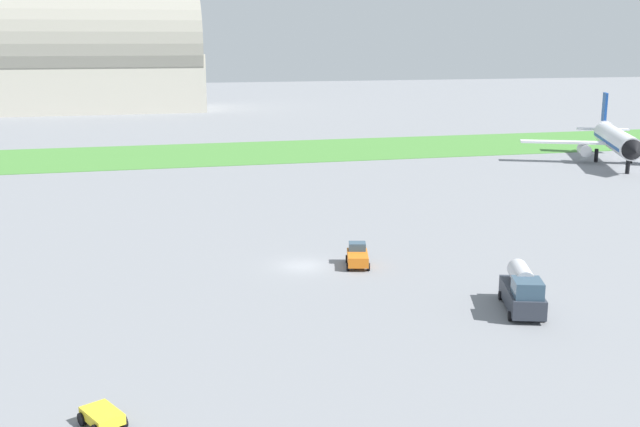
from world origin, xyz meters
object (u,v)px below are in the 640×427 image
object	(u,v)px
airplane_parked_jet_far	(616,140)
baggage_cart_by_runway	(102,416)
pushback_tug_near_gate	(358,256)
fuel_truck_midfield	(523,291)

from	to	relation	value
airplane_parked_jet_far	baggage_cart_by_runway	bearing A→B (deg)	-24.37
pushback_tug_near_gate	fuel_truck_midfield	xyz separation A→B (m)	(8.52, -14.14, 0.67)
fuel_truck_midfield	baggage_cart_by_runway	world-z (taller)	fuel_truck_midfield
airplane_parked_jet_far	pushback_tug_near_gate	size ratio (longest dim) A/B	7.22
airplane_parked_jet_far	baggage_cart_by_runway	world-z (taller)	airplane_parked_jet_far
airplane_parked_jet_far	pushback_tug_near_gate	bearing A→B (deg)	-27.69
airplane_parked_jet_far	pushback_tug_near_gate	xyz separation A→B (m)	(-57.68, -45.38, -2.93)
pushback_tug_near_gate	fuel_truck_midfield	bearing A→B (deg)	-134.52
pushback_tug_near_gate	fuel_truck_midfield	distance (m)	16.52
baggage_cart_by_runway	fuel_truck_midfield	bearing A→B (deg)	82.47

